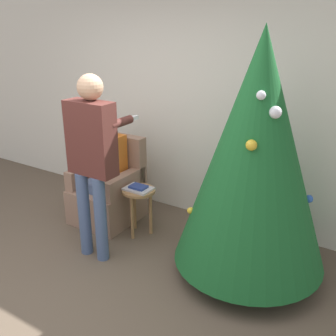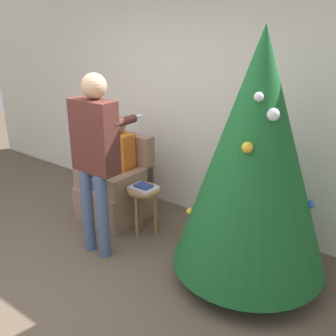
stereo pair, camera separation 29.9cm
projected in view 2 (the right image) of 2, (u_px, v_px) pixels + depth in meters
ground_plane at (41, 299)px, 3.40m from camera, size 14.00×14.00×0.00m
wall_back at (190, 103)px, 4.57m from camera, size 8.00×0.06×2.70m
christmas_tree at (255, 155)px, 3.27m from camera, size 1.37×1.37×2.24m
armchair at (118, 190)px, 4.72m from camera, size 0.68×0.71×0.99m
person_seated at (114, 164)px, 4.58m from camera, size 0.36×0.46×1.24m
person_standing at (95, 149)px, 3.73m from camera, size 0.49×0.57×1.82m
side_stool at (144, 197)px, 4.31m from camera, size 0.36×0.36×0.54m
laptop at (144, 188)px, 4.26m from camera, size 0.29×0.22×0.02m
book at (144, 186)px, 4.26m from camera, size 0.18×0.13×0.02m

